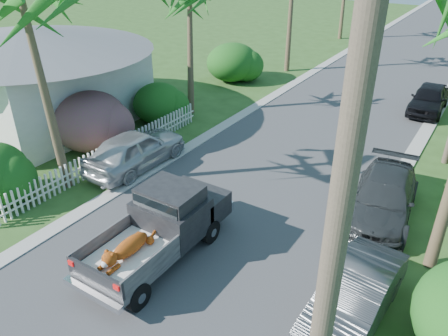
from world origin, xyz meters
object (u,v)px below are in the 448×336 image
Objects in this scene: parked_car_ln at (136,149)px; parked_car_rf at (429,99)px; parked_car_rn at (354,298)px; parked_car_rm at (383,198)px; house_left at (31,78)px; pickup_truck at (166,222)px; utility_pole_a at (324,316)px.

parked_car_rf is at bearing -122.71° from parked_car_ln.
parked_car_rm is at bearing 100.35° from parked_car_rn.
pickup_truck is at bearing -20.90° from house_left.
parked_car_rm is 0.54× the size of house_left.
parked_car_rf is 20.60m from house_left.
parked_car_rm is 11.29m from parked_car_rf.
house_left is (-17.39, -0.59, 1.42)m from parked_car_rm.
house_left is 20.81m from utility_pole_a.
house_left reaches higher than parked_car_rn.
parked_car_rn is 0.99× the size of parked_car_rf.
parked_car_rf is at bearing 86.64° from parked_car_rm.
pickup_truck reaches higher than parked_car_rn.
parked_car_rf reaches higher than parked_car_rm.
utility_pole_a is at bearing -79.27° from parked_car_rn.
pickup_truck is at bearing -172.67° from parked_car_rn.
utility_pole_a reaches higher than parked_car_rm.
parked_car_rf is at bearing 75.42° from pickup_truck.
house_left is 1.00× the size of utility_pole_a.
parked_car_ln is at bearing 166.09° from parked_car_rn.
parked_car_rn is at bearing 3.98° from pickup_truck.
pickup_truck is at bearing -105.92° from parked_car_rf.
pickup_truck is 0.57× the size of house_left.
utility_pole_a is at bearing 144.93° from parked_car_ln.
pickup_truck is 1.11× the size of parked_car_ln.
pickup_truck is 13.38m from house_left.
house_left reaches higher than parked_car_rm.
parked_car_rm is at bearing -88.22° from parked_car_rf.
utility_pole_a is (1.82, -20.86, 3.89)m from parked_car_rf.
parked_car_rm is 9.57m from parked_car_ln.
pickup_truck is 5.66m from parked_car_ln.
parked_car_rn is 18.58m from house_left.
utility_pole_a reaches higher than house_left.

